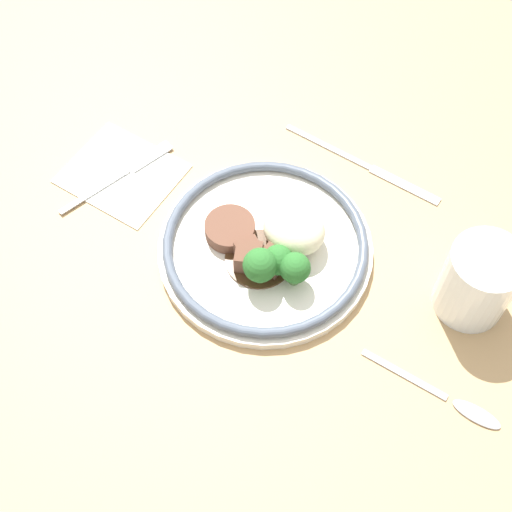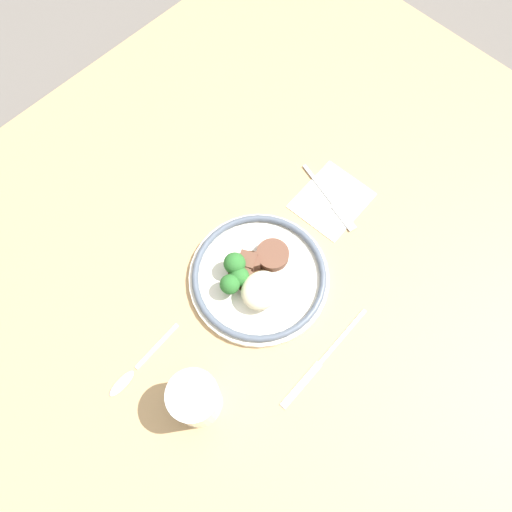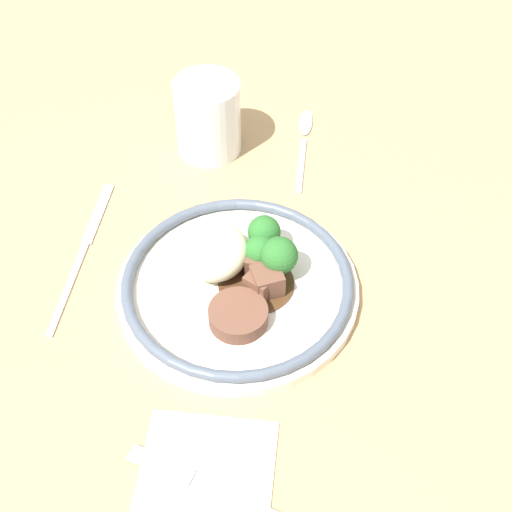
{
  "view_description": "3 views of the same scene",
  "coord_description": "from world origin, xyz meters",
  "px_view_note": "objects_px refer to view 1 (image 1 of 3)",
  "views": [
    {
      "loc": [
        0.21,
        -0.35,
        0.76
      ],
      "look_at": [
        -0.03,
        -0.01,
        0.08
      ],
      "focal_mm": 50.0,
      "sensor_mm": 36.0,
      "label": 1
    },
    {
      "loc": [
        0.18,
        0.23,
        0.9
      ],
      "look_at": [
        -0.06,
        -0.01,
        0.07
      ],
      "focal_mm": 35.0,
      "sensor_mm": 36.0,
      "label": 2
    },
    {
      "loc": [
        -0.5,
        -0.08,
        0.63
      ],
      "look_at": [
        -0.03,
        0.0,
        0.08
      ],
      "focal_mm": 50.0,
      "sensor_mm": 36.0,
      "label": 3
    }
  ],
  "objects_px": {
    "knife": "(367,166)",
    "fork": "(127,171)",
    "plate": "(268,246)",
    "spoon": "(458,404)",
    "juice_glass": "(477,283)"
  },
  "relations": [
    {
      "from": "knife",
      "to": "fork",
      "type": "bearing_deg",
      "value": -144.64
    },
    {
      "from": "plate",
      "to": "spoon",
      "type": "bearing_deg",
      "value": -7.36
    },
    {
      "from": "juice_glass",
      "to": "knife",
      "type": "height_order",
      "value": "juice_glass"
    },
    {
      "from": "juice_glass",
      "to": "spoon",
      "type": "relative_size",
      "value": 0.6
    },
    {
      "from": "spoon",
      "to": "plate",
      "type": "bearing_deg",
      "value": 169.04
    },
    {
      "from": "juice_glass",
      "to": "knife",
      "type": "distance_m",
      "value": 0.22
    },
    {
      "from": "plate",
      "to": "fork",
      "type": "xyz_separation_m",
      "value": [
        -0.22,
        -0.0,
        -0.01
      ]
    },
    {
      "from": "fork",
      "to": "spoon",
      "type": "height_order",
      "value": "same"
    },
    {
      "from": "plate",
      "to": "knife",
      "type": "bearing_deg",
      "value": 81.3
    },
    {
      "from": "fork",
      "to": "knife",
      "type": "distance_m",
      "value": 0.31
    },
    {
      "from": "plate",
      "to": "fork",
      "type": "distance_m",
      "value": 0.22
    },
    {
      "from": "knife",
      "to": "spoon",
      "type": "height_order",
      "value": "spoon"
    },
    {
      "from": "knife",
      "to": "spoon",
      "type": "xyz_separation_m",
      "value": [
        0.24,
        -0.22,
        0.0
      ]
    },
    {
      "from": "plate",
      "to": "knife",
      "type": "distance_m",
      "value": 0.18
    },
    {
      "from": "juice_glass",
      "to": "plate",
      "type": "bearing_deg",
      "value": -160.03
    }
  ]
}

